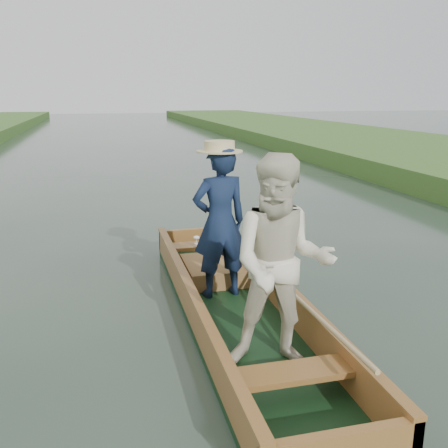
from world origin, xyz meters
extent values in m
plane|color=#283D30|center=(0.00, 0.00, 0.00)|extent=(120.00, 120.00, 0.00)
cube|color=black|center=(0.00, 0.00, 0.04)|extent=(1.10, 5.00, 0.08)
cube|color=#A06431|center=(-0.51, 0.00, 0.24)|extent=(0.08, 5.00, 0.32)
cube|color=#A06431|center=(0.51, 0.00, 0.24)|extent=(0.08, 5.00, 0.32)
cube|color=#A06431|center=(0.00, 2.46, 0.24)|extent=(1.10, 0.08, 0.32)
cube|color=#A06431|center=(-0.51, 0.00, 0.42)|extent=(0.10, 5.00, 0.04)
cube|color=#A06431|center=(0.51, 0.00, 0.42)|extent=(0.10, 5.00, 0.04)
cube|color=#A06431|center=(0.00, 1.90, 0.30)|extent=(0.94, 0.30, 0.05)
cube|color=#A06431|center=(0.00, -1.60, 0.30)|extent=(0.94, 0.30, 0.05)
imported|color=#121F3B|center=(-0.06, 0.58, 0.98)|extent=(0.71, 0.51, 1.80)
cylinder|color=beige|center=(-0.06, 0.58, 1.84)|extent=(0.52, 0.52, 0.12)
imported|color=beige|center=(0.08, -1.09, 1.02)|extent=(1.10, 0.97, 1.88)
cube|color=#A65F35|center=(0.05, 1.13, 0.19)|extent=(0.85, 0.90, 0.22)
sphere|color=tan|center=(0.33, 1.03, 0.41)|extent=(0.20, 0.20, 0.20)
sphere|color=tan|center=(0.33, 1.02, 0.56)|extent=(0.15, 0.15, 0.15)
sphere|color=tan|center=(0.28, 1.02, 0.63)|extent=(0.06, 0.06, 0.06)
sphere|color=tan|center=(0.39, 1.02, 0.63)|extent=(0.06, 0.06, 0.06)
sphere|color=tan|center=(0.33, 0.96, 0.55)|extent=(0.06, 0.06, 0.06)
sphere|color=tan|center=(0.24, 1.01, 0.44)|extent=(0.07, 0.07, 0.07)
sphere|color=tan|center=(0.43, 1.01, 0.44)|extent=(0.07, 0.07, 0.07)
sphere|color=tan|center=(0.28, 1.00, 0.33)|extent=(0.08, 0.08, 0.08)
sphere|color=tan|center=(0.38, 1.00, 0.33)|extent=(0.08, 0.08, 0.08)
cylinder|color=silver|center=(-0.08, 1.90, 0.33)|extent=(0.07, 0.07, 0.01)
cylinder|color=silver|center=(-0.08, 1.90, 0.37)|extent=(0.01, 0.01, 0.08)
ellipsoid|color=silver|center=(-0.08, 1.90, 0.43)|extent=(0.09, 0.09, 0.05)
cylinder|color=tan|center=(0.43, 0.15, 0.46)|extent=(0.04, 4.52, 0.20)
camera|label=1|loc=(-1.37, -4.85, 2.43)|focal=40.00mm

